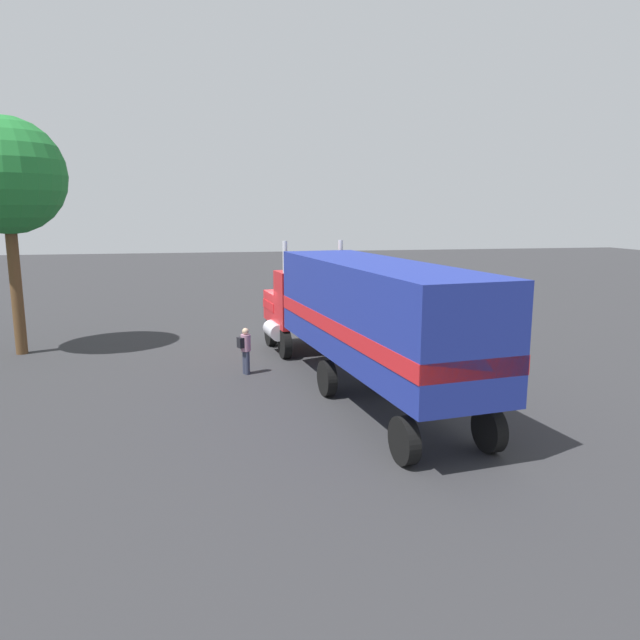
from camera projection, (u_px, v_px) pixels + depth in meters
name	position (u px, v px, depth m)	size (l,w,h in m)	color
ground_plane	(291.00, 348.00, 24.42)	(120.00, 120.00, 0.00)	#2D2D30
lane_stripe_near	(408.00, 372.00, 20.69)	(4.40, 0.16, 0.01)	silver
lane_stripe_mid	(487.00, 368.00, 21.18)	(4.40, 0.16, 0.01)	silver
semi_truck	(360.00, 312.00, 18.05)	(14.37, 4.54, 4.50)	red
person_bystander	(245.00, 349.00, 20.30)	(0.40, 0.48, 1.63)	#2D3347
tree_left	(6.00, 177.00, 22.17)	(4.41, 4.41, 9.10)	brown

